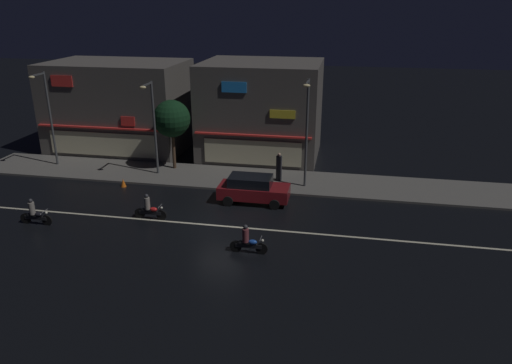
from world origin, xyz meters
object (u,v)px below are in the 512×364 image
Objects in this scene: motorcycle_lead at (34,214)px; motorcycle_opposite_lane at (248,241)px; streetlamp_mid at (153,121)px; traffic_cone at (123,183)px; parked_car_near_kerb at (253,189)px; streetlamp_east at (307,126)px; motorcycle_following at (149,209)px; pedestrian_on_sidewalk at (279,168)px; streetlamp_west at (48,112)px.

motorcycle_lead is 1.00× the size of motorcycle_opposite_lane.
motorcycle_opposite_lane is (8.53, -9.61, -3.37)m from streetlamp_mid.
traffic_cone is (2.27, 6.25, -0.36)m from motorcycle_lead.
motorcycle_lead is (-11.25, -5.33, -0.24)m from parked_car_near_kerb.
streetlamp_east is (10.48, -0.57, 0.28)m from streetlamp_mid.
streetlamp_mid reaches higher than parked_car_near_kerb.
streetlamp_mid is 3.41× the size of motorcycle_following.
parked_car_near_kerb is 7.82× the size of traffic_cone.
pedestrian_on_sidewalk is at bearing -150.68° from motorcycle_lead.
streetlamp_west is 12.41× the size of traffic_cone.
traffic_cone is at bearing -116.83° from motorcycle_lead.
streetlamp_west is 1.59× the size of parked_car_near_kerb.
streetlamp_east is 3.61× the size of pedestrian_on_sidewalk.
motorcycle_lead is 1.00× the size of motorcycle_following.
streetlamp_east reaches higher than traffic_cone.
streetlamp_mid is at bearing 156.50° from parked_car_near_kerb.
streetlamp_mid is 7.93m from motorcycle_following.
streetlamp_west is 13.20m from motorcycle_following.
motorcycle_following is (10.41, -7.30, -3.55)m from streetlamp_west.
streetlamp_mid is at bearing 106.85° from motorcycle_following.
motorcycle_lead is at bearing 2.08° from motorcycle_opposite_lane.
motorcycle_lead is (-12.32, -9.01, -0.40)m from pedestrian_on_sidewalk.
streetlamp_west is 8.15m from streetlamp_mid.
motorcycle_following is at bearing -17.43° from motorcycle_opposite_lane.
motorcycle_lead is 3.45× the size of traffic_cone.
streetlamp_mid reaches higher than motorcycle_following.
traffic_cone is at bearing -120.84° from streetlamp_mid.
streetlamp_mid is 0.92× the size of streetlamp_east.
traffic_cone is (-3.69, 4.44, -0.36)m from motorcycle_following.
streetlamp_east reaches higher than motorcycle_opposite_lane.
motorcycle_following is (-5.29, -3.52, -0.24)m from parked_car_near_kerb.
motorcycle_following is 1.00× the size of motorcycle_opposite_lane.
motorcycle_lead is 6.23m from motorcycle_following.
motorcycle_lead is at bearing -63.97° from streetlamp_west.
streetlamp_mid is at bearing 59.16° from traffic_cone.
streetlamp_west is at bearing 156.98° from traffic_cone.
pedestrian_on_sidewalk is (-1.84, 0.96, -3.25)m from streetlamp_east.
parked_car_near_kerb reaches higher than traffic_cone.
streetlamp_west is 18.64m from streetlamp_east.
streetlamp_west is 10.74m from motorcycle_lead.
streetlamp_east is 1.63× the size of parked_car_near_kerb.
motorcycle_opposite_lane is at bearing 168.49° from motorcycle_lead.
motorcycle_following is 6.85m from motorcycle_opposite_lane.
streetlamp_east is 5.25m from parked_car_near_kerb.
streetlamp_east reaches higher than streetlamp_mid.
streetlamp_mid is 3.41× the size of motorcycle_opposite_lane.
motorcycle_opposite_lane is (-0.11, -10.01, -0.40)m from pedestrian_on_sidewalk.
streetlamp_west reaches higher than motorcycle_opposite_lane.
motorcycle_opposite_lane is at bearing 168.72° from pedestrian_on_sidewalk.
traffic_cone is (-1.41, -2.37, -3.73)m from streetlamp_mid.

